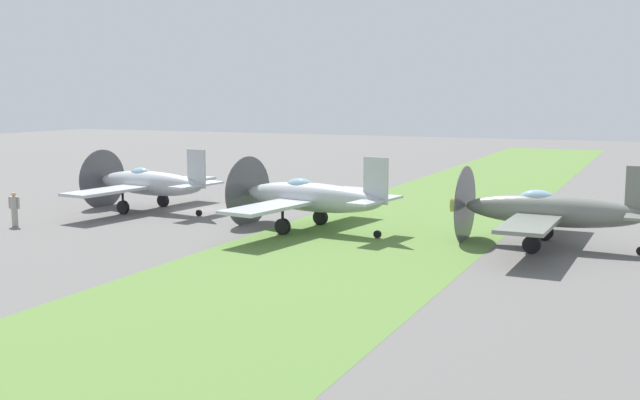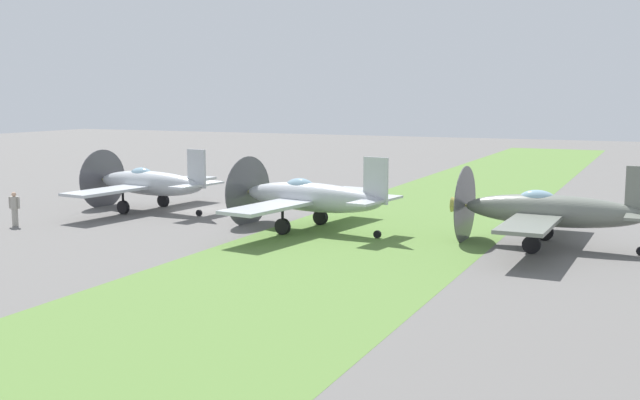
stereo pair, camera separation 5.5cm
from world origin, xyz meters
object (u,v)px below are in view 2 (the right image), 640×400
Objects in this scene: airplane_lead at (148,183)px; fuel_drum at (326,197)px; airplane_trail at (549,211)px; airplane_wingman at (309,197)px; ground_crew_chief at (15,208)px; supply_crate at (296,194)px.

fuel_drum is at bearing -43.69° from airplane_lead.
airplane_trail is (-1.44, -22.20, 0.02)m from airplane_lead.
fuel_drum is (8.57, 2.92, -1.19)m from airplane_wingman.
airplane_wingman is 1.03× the size of airplane_trail.
airplane_trail reaches higher than ground_crew_chief.
ground_crew_chief is 1.92× the size of fuel_drum.
airplane_lead is 22.25m from airplane_trail.
ground_crew_chief reaches higher than supply_crate.
fuel_drum is at bearing 61.47° from airplane_trail.
airplane_wingman reaches higher than ground_crew_chief.
airplane_lead is at bearing 88.64° from airplane_wingman.
fuel_drum is at bearing -115.88° from supply_crate.
airplane_lead is 7.59m from ground_crew_chief.
airplane_lead reaches higher than fuel_drum.
airplane_wingman is at bearing 11.48° from ground_crew_chief.
supply_crate is (9.41, 16.81, -1.29)m from airplane_trail.
airplane_wingman is at bearing -150.45° from supply_crate.
airplane_wingman is at bearing -93.07° from airplane_lead.
airplane_lead is 1.00× the size of airplane_trail.
airplane_trail is 6.20× the size of ground_crew_chief.
airplane_wingman is 11.42m from supply_crate.
supply_crate is at bearing 52.31° from ground_crew_chief.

